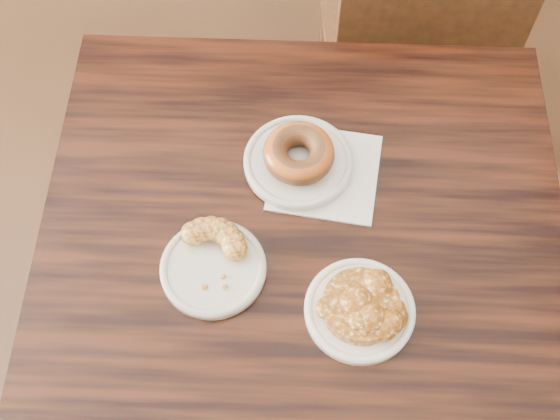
{
  "coord_description": "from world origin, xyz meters",
  "views": [
    {
      "loc": [
        0.24,
        -0.67,
        1.71
      ],
      "look_at": [
        0.23,
        -0.18,
        0.8
      ],
      "focal_mm": 45.0,
      "sensor_mm": 36.0,
      "label": 1
    }
  ],
  "objects_px": {
    "cruller_fragment": "(212,262)",
    "cafe_table": "(297,327)",
    "glazed_donut": "(299,153)",
    "apple_fritter": "(361,304)",
    "chair_far": "(406,31)"
  },
  "relations": [
    {
      "from": "cruller_fragment",
      "to": "cafe_table",
      "type": "bearing_deg",
      "value": 18.4
    },
    {
      "from": "apple_fritter",
      "to": "cafe_table",
      "type": "bearing_deg",
      "value": 128.07
    },
    {
      "from": "chair_far",
      "to": "glazed_donut",
      "type": "bearing_deg",
      "value": 61.62
    },
    {
      "from": "cruller_fragment",
      "to": "glazed_donut",
      "type": "bearing_deg",
      "value": 56.4
    },
    {
      "from": "apple_fritter",
      "to": "cruller_fragment",
      "type": "distance_m",
      "value": 0.22
    },
    {
      "from": "cafe_table",
      "to": "glazed_donut",
      "type": "relative_size",
      "value": 7.14
    },
    {
      "from": "glazed_donut",
      "to": "apple_fritter",
      "type": "relative_size",
      "value": 0.75
    },
    {
      "from": "apple_fritter",
      "to": "cruller_fragment",
      "type": "xyz_separation_m",
      "value": [
        -0.21,
        0.06,
        -0.0
      ]
    },
    {
      "from": "cafe_table",
      "to": "glazed_donut",
      "type": "height_order",
      "value": "glazed_donut"
    },
    {
      "from": "glazed_donut",
      "to": "cruller_fragment",
      "type": "relative_size",
      "value": 0.9
    },
    {
      "from": "glazed_donut",
      "to": "cruller_fragment",
      "type": "height_order",
      "value": "glazed_donut"
    },
    {
      "from": "cafe_table",
      "to": "cruller_fragment",
      "type": "xyz_separation_m",
      "value": [
        -0.13,
        -0.04,
        0.4
      ]
    },
    {
      "from": "cafe_table",
      "to": "glazed_donut",
      "type": "bearing_deg",
      "value": 94.39
    },
    {
      "from": "cafe_table",
      "to": "chair_far",
      "type": "distance_m",
      "value": 0.76
    },
    {
      "from": "cafe_table",
      "to": "chair_far",
      "type": "xyz_separation_m",
      "value": [
        0.25,
        0.71,
        0.08
      ]
    }
  ]
}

